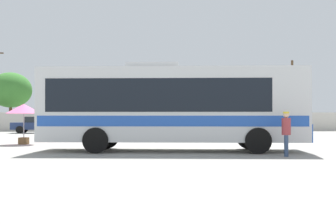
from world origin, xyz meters
The scene contains 12 objects.
ground_plane centered at (0.00, 10.00, 0.00)m, with size 300.00×300.00×0.00m, color gray.
perimeter_wall centered at (0.00, 22.56, 0.92)m, with size 80.00×0.30×1.84m, color beige.
coach_bus_silver_blue centered at (-0.84, -0.43, 1.99)m, with size 11.25×3.36×3.74m.
attendant_by_bus_door centered at (3.40, -2.94, 0.95)m, with size 0.43×0.43×1.66m.
vendor_umbrella_secondary_pink centered at (-8.39, 4.02, 1.81)m, with size 1.85×1.85×2.14m.
parked_car_leftmost_dark_blue centered at (-11.60, 18.49, 0.76)m, with size 4.45×2.26×1.43m.
parked_car_second_white centered at (-4.94, 18.91, 0.77)m, with size 4.60×2.15×1.44m.
parked_car_third_red centered at (1.07, 18.62, 0.80)m, with size 4.56×2.15×1.52m.
parked_car_rightmost_silver centered at (7.59, 19.48, 0.77)m, with size 4.13×2.14×1.46m.
utility_pole_far centered at (13.00, 24.49, 3.84)m, with size 1.77×0.56×7.32m.
roadside_tree_left centered at (-16.53, 25.77, 4.21)m, with size 4.35×4.35×6.07m.
roadside_tree_midleft centered at (-6.70, 27.63, 4.44)m, with size 4.42×4.42×6.33m.
Camera 1 is at (-1.52, -18.04, 1.50)m, focal length 44.06 mm.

